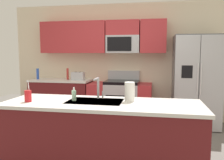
{
  "coord_description": "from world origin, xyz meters",
  "views": [
    {
      "loc": [
        0.74,
        -3.18,
        1.49
      ],
      "look_at": [
        0.03,
        0.6,
        1.05
      ],
      "focal_mm": 37.37,
      "sensor_mm": 36.0,
      "label": 1
    }
  ],
  "objects_px": {
    "pepper_mill": "(68,74)",
    "drink_cup_red": "(28,96)",
    "sink_faucet": "(98,86)",
    "paper_towel_roll": "(130,92)",
    "toaster": "(78,76)",
    "range_oven": "(120,101)",
    "refrigerator": "(196,81)",
    "soap_dispenser": "(74,95)",
    "bottle_blue": "(38,74)"
  },
  "relations": [
    {
      "from": "pepper_mill",
      "to": "soap_dispenser",
      "type": "distance_m",
      "value": 2.44
    },
    {
      "from": "pepper_mill",
      "to": "paper_towel_roll",
      "type": "distance_m",
      "value": 2.72
    },
    {
      "from": "paper_towel_roll",
      "to": "bottle_blue",
      "type": "bearing_deg",
      "value": 137.95
    },
    {
      "from": "toaster",
      "to": "soap_dispenser",
      "type": "distance_m",
      "value": 2.3
    },
    {
      "from": "pepper_mill",
      "to": "bottle_blue",
      "type": "bearing_deg",
      "value": -177.11
    },
    {
      "from": "range_oven",
      "to": "bottle_blue",
      "type": "bearing_deg",
      "value": -178.85
    },
    {
      "from": "soap_dispenser",
      "to": "paper_towel_roll",
      "type": "relative_size",
      "value": 0.71
    },
    {
      "from": "drink_cup_red",
      "to": "paper_towel_roll",
      "type": "height_order",
      "value": "drink_cup_red"
    },
    {
      "from": "toaster",
      "to": "sink_faucet",
      "type": "xyz_separation_m",
      "value": [
        0.97,
        -2.03,
        0.08
      ]
    },
    {
      "from": "paper_towel_roll",
      "to": "soap_dispenser",
      "type": "bearing_deg",
      "value": -173.69
    },
    {
      "from": "range_oven",
      "to": "refrigerator",
      "type": "bearing_deg",
      "value": -2.65
    },
    {
      "from": "refrigerator",
      "to": "pepper_mill",
      "type": "bearing_deg",
      "value": 178.56
    },
    {
      "from": "soap_dispenser",
      "to": "paper_towel_roll",
      "type": "xyz_separation_m",
      "value": [
        0.69,
        0.08,
        0.05
      ]
    },
    {
      "from": "drink_cup_red",
      "to": "soap_dispenser",
      "type": "xyz_separation_m",
      "value": [
        0.53,
        0.17,
        -0.0
      ]
    },
    {
      "from": "refrigerator",
      "to": "drink_cup_red",
      "type": "height_order",
      "value": "refrigerator"
    },
    {
      "from": "soap_dispenser",
      "to": "refrigerator",
      "type": "bearing_deg",
      "value": 50.31
    },
    {
      "from": "bottle_blue",
      "to": "paper_towel_roll",
      "type": "height_order",
      "value": "bottle_blue"
    },
    {
      "from": "pepper_mill",
      "to": "drink_cup_red",
      "type": "xyz_separation_m",
      "value": [
        0.43,
        -2.41,
        -0.06
      ]
    },
    {
      "from": "range_oven",
      "to": "toaster",
      "type": "bearing_deg",
      "value": -176.81
    },
    {
      "from": "sink_faucet",
      "to": "soap_dispenser",
      "type": "height_order",
      "value": "sink_faucet"
    },
    {
      "from": "bottle_blue",
      "to": "paper_towel_roll",
      "type": "bearing_deg",
      "value": -42.05
    },
    {
      "from": "bottle_blue",
      "to": "paper_towel_roll",
      "type": "distance_m",
      "value": 3.18
    },
    {
      "from": "sink_faucet",
      "to": "paper_towel_roll",
      "type": "relative_size",
      "value": 1.17
    },
    {
      "from": "refrigerator",
      "to": "sink_faucet",
      "type": "height_order",
      "value": "refrigerator"
    },
    {
      "from": "refrigerator",
      "to": "pepper_mill",
      "type": "distance_m",
      "value": 2.76
    },
    {
      "from": "sink_faucet",
      "to": "drink_cup_red",
      "type": "distance_m",
      "value": 0.87
    },
    {
      "from": "soap_dispenser",
      "to": "paper_towel_roll",
      "type": "height_order",
      "value": "paper_towel_roll"
    },
    {
      "from": "sink_faucet",
      "to": "soap_dispenser",
      "type": "bearing_deg",
      "value": -148.75
    },
    {
      "from": "bottle_blue",
      "to": "drink_cup_red",
      "type": "relative_size",
      "value": 0.94
    },
    {
      "from": "refrigerator",
      "to": "drink_cup_red",
      "type": "xyz_separation_m",
      "value": [
        -2.33,
        -2.34,
        0.05
      ]
    },
    {
      "from": "range_oven",
      "to": "sink_faucet",
      "type": "height_order",
      "value": "sink_faucet"
    },
    {
      "from": "pepper_mill",
      "to": "soap_dispenser",
      "type": "bearing_deg",
      "value": -66.86
    },
    {
      "from": "sink_faucet",
      "to": "toaster",
      "type": "bearing_deg",
      "value": 115.44
    },
    {
      "from": "toaster",
      "to": "paper_towel_roll",
      "type": "xyz_separation_m",
      "value": [
        1.39,
        -2.12,
        0.03
      ]
    },
    {
      "from": "range_oven",
      "to": "pepper_mill",
      "type": "relative_size",
      "value": 5.28
    },
    {
      "from": "refrigerator",
      "to": "sink_faucet",
      "type": "bearing_deg",
      "value": -127.35
    },
    {
      "from": "toaster",
      "to": "sink_faucet",
      "type": "bearing_deg",
      "value": -64.56
    },
    {
      "from": "sink_faucet",
      "to": "paper_towel_roll",
      "type": "xyz_separation_m",
      "value": [
        0.42,
        -0.09,
        -0.05
      ]
    },
    {
      "from": "range_oven",
      "to": "drink_cup_red",
      "type": "distance_m",
      "value": 2.59
    },
    {
      "from": "toaster",
      "to": "bottle_blue",
      "type": "bearing_deg",
      "value": 179.18
    },
    {
      "from": "bottle_blue",
      "to": "toaster",
      "type": "bearing_deg",
      "value": -0.82
    },
    {
      "from": "range_oven",
      "to": "paper_towel_roll",
      "type": "distance_m",
      "value": 2.29
    },
    {
      "from": "pepper_mill",
      "to": "soap_dispenser",
      "type": "xyz_separation_m",
      "value": [
        0.96,
        -2.24,
        -0.06
      ]
    },
    {
      "from": "pepper_mill",
      "to": "range_oven",
      "type": "bearing_deg",
      "value": 0.12
    },
    {
      "from": "pepper_mill",
      "to": "sink_faucet",
      "type": "distance_m",
      "value": 2.41
    },
    {
      "from": "toaster",
      "to": "pepper_mill",
      "type": "height_order",
      "value": "pepper_mill"
    },
    {
      "from": "pepper_mill",
      "to": "drink_cup_red",
      "type": "bearing_deg",
      "value": -79.86
    },
    {
      "from": "paper_towel_roll",
      "to": "pepper_mill",
      "type": "bearing_deg",
      "value": 127.27
    },
    {
      "from": "paper_towel_roll",
      "to": "sink_faucet",
      "type": "bearing_deg",
      "value": 168.24
    },
    {
      "from": "bottle_blue",
      "to": "drink_cup_red",
      "type": "distance_m",
      "value": 2.64
    }
  ]
}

